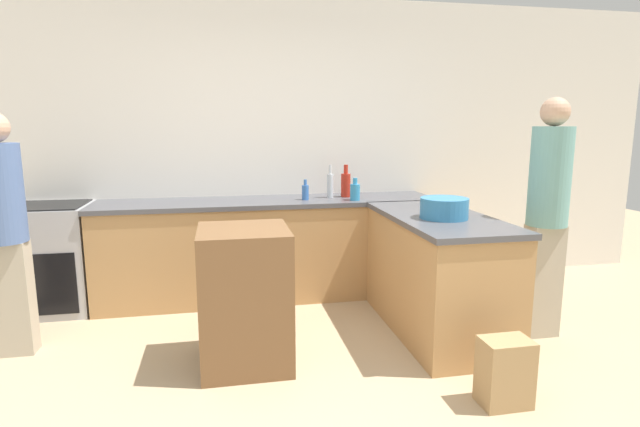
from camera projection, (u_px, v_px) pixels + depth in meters
ground_plane at (308, 419)px, 2.66m from camera, size 14.00×14.00×0.00m
wall_back at (265, 146)px, 4.68m from camera, size 8.00×0.06×2.70m
counter_back at (270, 248)px, 4.52m from camera, size 3.01×0.64×0.89m
counter_peninsula at (437, 273)px, 3.76m from camera, size 0.69×1.45×0.89m
range_oven at (49, 258)px, 4.17m from camera, size 0.68×0.61×0.90m
island_table at (245, 297)px, 3.22m from camera, size 0.57×0.58×0.90m
mixing_bowl at (444, 208)px, 3.55m from camera, size 0.34×0.34×0.15m
dish_soap_bottle at (355, 191)px, 4.40m from camera, size 0.09×0.09×0.20m
water_bottle_blue at (305, 192)px, 4.43m from camera, size 0.06×0.06×0.18m
vinegar_bottle_clear at (330, 185)px, 4.55m from camera, size 0.06×0.06×0.30m
hot_sauce_bottle at (346, 184)px, 4.60m from camera, size 0.09×0.09×0.30m
person_by_range at (4, 224)px, 3.28m from camera, size 0.28×0.28×1.63m
person_at_peninsula at (547, 208)px, 3.57m from camera, size 0.28×0.28×1.74m
paper_bag at (505, 372)px, 2.77m from camera, size 0.27×0.19×0.39m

